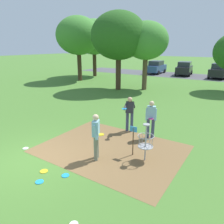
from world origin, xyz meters
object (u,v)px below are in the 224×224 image
object	(u,v)px
parked_car_leftmost	(156,67)
frisbee_far_left	(44,171)
frisbee_near_basket	(74,224)
tree_near_right	(146,41)
player_foreground_watching	(130,112)
frisbee_far_right	(26,148)
player_throwing	(96,134)
tree_near_left	(78,36)
tree_far_left	(119,36)
player_waiting_left	(151,118)
frisbee_mid_grass	(40,182)
tree_mid_center	(94,37)
parked_car_center_right	(219,71)
parked_car_center_left	(184,69)
frisbee_by_tee	(65,175)
disc_golf_basket	(144,141)

from	to	relation	value
parked_car_leftmost	frisbee_far_left	bearing A→B (deg)	-75.36
frisbee_near_basket	tree_near_right	xyz separation A→B (m)	(-5.49, 15.48, 4.34)
player_foreground_watching	frisbee_far_right	xyz separation A→B (m)	(-2.61, -3.90, -0.98)
player_foreground_watching	player_throwing	world-z (taller)	same
frisbee_far_right	tree_near_left	bearing A→B (deg)	124.29
frisbee_far_right	tree_far_left	size ratio (longest dim) A/B	0.03
player_waiting_left	frisbee_mid_grass	xyz separation A→B (m)	(-1.48, -4.87, -0.96)
tree_mid_center	parked_car_center_right	bearing A→B (deg)	26.52
frisbee_mid_grass	parked_car_center_right	xyz separation A→B (m)	(1.25, 26.83, 0.91)
player_waiting_left	parked_car_leftmost	size ratio (longest dim) A/B	0.40
parked_car_leftmost	parked_car_center_left	bearing A→B (deg)	4.56
tree_near_right	parked_car_center_left	xyz separation A→B (m)	(0.28, 12.31, -3.43)
player_foreground_watching	tree_mid_center	xyz separation A→B (m)	(-13.41, 14.64, 4.02)
frisbee_far_left	frisbee_far_right	world-z (taller)	same
frisbee_near_basket	frisbee_far_left	world-z (taller)	same
frisbee_by_tee	player_throwing	bearing A→B (deg)	82.84
frisbee_near_basket	frisbee_mid_grass	distance (m)	2.09
player_throwing	player_waiting_left	xyz separation A→B (m)	(0.88, 2.79, 0.00)
tree_far_left	tree_mid_center	bearing A→B (deg)	140.79
parked_car_center_left	tree_far_left	bearing A→B (deg)	-99.79
disc_golf_basket	tree_far_left	bearing A→B (deg)	125.79
disc_golf_basket	frisbee_far_left	xyz separation A→B (m)	(-2.40, -2.52, -0.74)
frisbee_near_basket	frisbee_by_tee	distance (m)	2.04
frisbee_by_tee	tree_near_right	xyz separation A→B (m)	(-3.92, 14.18, 4.34)
disc_golf_basket	tree_mid_center	bearing A→B (deg)	132.19
player_throwing	frisbee_by_tee	world-z (taller)	player_throwing
player_throwing	frisbee_by_tee	size ratio (longest dim) A/B	7.08
player_foreground_watching	frisbee_far_right	distance (m)	4.79
player_waiting_left	frisbee_far_left	xyz separation A→B (m)	(-1.82, -4.41, -0.96)
parked_car_center_right	parked_car_center_left	bearing A→B (deg)	175.77
player_throwing	parked_car_leftmost	bearing A→B (deg)	107.56
frisbee_near_basket	parked_car_center_left	distance (m)	28.29
player_foreground_watching	frisbee_near_basket	bearing A→B (deg)	-73.61
player_foreground_watching	player_throwing	xyz separation A→B (m)	(0.27, -2.96, -0.02)
frisbee_mid_grass	tree_mid_center	world-z (taller)	tree_mid_center
tree_far_left	parked_car_center_right	distance (m)	15.42
player_foreground_watching	frisbee_mid_grass	size ratio (longest dim) A/B	6.93
frisbee_far_right	tree_near_right	world-z (taller)	tree_near_right
player_waiting_left	parked_car_center_right	xyz separation A→B (m)	(-0.23, 21.96, -0.05)
player_foreground_watching	parked_car_center_left	distance (m)	22.40
tree_far_left	parked_car_center_left	size ratio (longest dim) A/B	1.56
frisbee_near_basket	frisbee_far_right	bearing A→B (deg)	157.50
player_throwing	player_waiting_left	distance (m)	2.92
player_throwing	frisbee_far_left	size ratio (longest dim) A/B	6.69
player_throwing	frisbee_mid_grass	bearing A→B (deg)	-106.04
frisbee_by_tee	tree_far_left	world-z (taller)	tree_far_left
player_waiting_left	frisbee_by_tee	distance (m)	4.43
frisbee_mid_grass	tree_near_left	size ratio (longest dim) A/B	0.03
player_throwing	tree_near_right	size ratio (longest dim) A/B	0.28
frisbee_near_basket	frisbee_far_right	distance (m)	4.63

